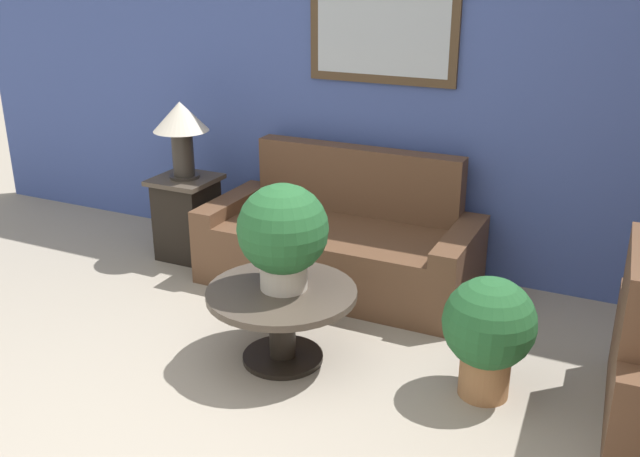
{
  "coord_description": "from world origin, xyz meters",
  "views": [
    {
      "loc": [
        1.76,
        -2.02,
        2.21
      ],
      "look_at": [
        -0.06,
        1.8,
        0.59
      ],
      "focal_mm": 40.0,
      "sensor_mm": 36.0,
      "label": 1
    }
  ],
  "objects_px": {
    "potted_plant_on_table": "(283,233)",
    "side_table": "(187,217)",
    "coffee_table": "(283,309)",
    "potted_plant_floor": "(489,330)",
    "table_lamp": "(181,125)",
    "couch_main": "(341,244)"
  },
  "relations": [
    {
      "from": "potted_plant_on_table",
      "to": "side_table",
      "type": "bearing_deg",
      "value": 144.02
    },
    {
      "from": "coffee_table",
      "to": "potted_plant_floor",
      "type": "height_order",
      "value": "potted_plant_floor"
    },
    {
      "from": "table_lamp",
      "to": "couch_main",
      "type": "bearing_deg",
      "value": 3.22
    },
    {
      "from": "table_lamp",
      "to": "side_table",
      "type": "bearing_deg",
      "value": 0.0
    },
    {
      "from": "couch_main",
      "to": "potted_plant_floor",
      "type": "height_order",
      "value": "couch_main"
    },
    {
      "from": "couch_main",
      "to": "coffee_table",
      "type": "bearing_deg",
      "value": -83.13
    },
    {
      "from": "couch_main",
      "to": "potted_plant_on_table",
      "type": "bearing_deg",
      "value": -83.13
    },
    {
      "from": "coffee_table",
      "to": "side_table",
      "type": "xyz_separation_m",
      "value": [
        -1.4,
        1.04,
        0.0
      ]
    },
    {
      "from": "potted_plant_on_table",
      "to": "coffee_table",
      "type": "bearing_deg",
      "value": -83.22
    },
    {
      "from": "side_table",
      "to": "potted_plant_on_table",
      "type": "height_order",
      "value": "potted_plant_on_table"
    },
    {
      "from": "couch_main",
      "to": "coffee_table",
      "type": "height_order",
      "value": "couch_main"
    },
    {
      "from": "coffee_table",
      "to": "side_table",
      "type": "distance_m",
      "value": 1.75
    },
    {
      "from": "potted_plant_on_table",
      "to": "potted_plant_floor",
      "type": "xyz_separation_m",
      "value": [
        1.14,
        0.12,
        -0.39
      ]
    },
    {
      "from": "coffee_table",
      "to": "table_lamp",
      "type": "relative_size",
      "value": 1.49
    },
    {
      "from": "coffee_table",
      "to": "table_lamp",
      "type": "height_order",
      "value": "table_lamp"
    },
    {
      "from": "side_table",
      "to": "potted_plant_floor",
      "type": "relative_size",
      "value": 0.95
    },
    {
      "from": "table_lamp",
      "to": "potted_plant_on_table",
      "type": "relative_size",
      "value": 0.94
    },
    {
      "from": "couch_main",
      "to": "coffee_table",
      "type": "distance_m",
      "value": 1.12
    },
    {
      "from": "coffee_table",
      "to": "side_table",
      "type": "height_order",
      "value": "side_table"
    },
    {
      "from": "couch_main",
      "to": "table_lamp",
      "type": "xyz_separation_m",
      "value": [
        -1.27,
        -0.07,
        0.75
      ]
    },
    {
      "from": "coffee_table",
      "to": "side_table",
      "type": "relative_size",
      "value": 1.33
    },
    {
      "from": "table_lamp",
      "to": "potted_plant_on_table",
      "type": "xyz_separation_m",
      "value": [
        1.4,
        -1.02,
        -0.27
      ]
    }
  ]
}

